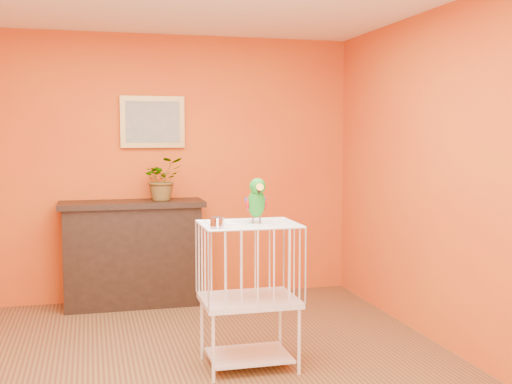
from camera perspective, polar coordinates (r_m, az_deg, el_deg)
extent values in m
plane|color=brown|center=(4.45, -6.03, -16.33)|extent=(4.50, 4.50, 0.00)
plane|color=#C85912|center=(6.39, -9.15, 2.12)|extent=(4.00, 0.00, 4.00)
plane|color=#C85912|center=(1.97, 3.44, -4.35)|extent=(4.00, 0.00, 4.00)
plane|color=#C85912|center=(4.87, 17.79, 1.04)|extent=(0.00, 4.50, 4.50)
cube|color=black|center=(6.24, -10.90, -5.62)|extent=(1.26, 0.42, 0.95)
cube|color=black|center=(6.17, -10.98, -1.05)|extent=(1.35, 0.48, 0.05)
cube|color=black|center=(6.05, -10.78, -5.95)|extent=(0.88, 0.02, 0.47)
cube|color=maroon|center=(6.20, -13.30, -6.73)|extent=(0.05, 0.19, 0.29)
cube|color=#2F4824|center=(6.20, -12.51, -6.71)|extent=(0.05, 0.19, 0.29)
cube|color=maroon|center=(6.20, -11.63, -6.69)|extent=(0.05, 0.19, 0.29)
cube|color=#2F4824|center=(6.21, -10.65, -6.66)|extent=(0.05, 0.19, 0.29)
cube|color=maroon|center=(6.22, -9.68, -6.63)|extent=(0.05, 0.19, 0.29)
imported|color=#26722D|center=(6.17, -8.31, 0.73)|extent=(0.46, 0.49, 0.32)
cube|color=#AB823D|center=(6.35, -9.18, 6.17)|extent=(0.62, 0.03, 0.50)
cube|color=gray|center=(6.34, -9.17, 6.17)|extent=(0.52, 0.01, 0.40)
cube|color=white|center=(4.65, -0.63, -14.30)|extent=(0.56, 0.43, 0.02)
cube|color=white|center=(4.53, -0.63, -9.59)|extent=(0.66, 0.51, 0.04)
cube|color=white|center=(4.43, -0.64, -2.87)|extent=(0.66, 0.51, 0.01)
cylinder|color=white|center=(4.33, -3.82, -13.73)|extent=(0.02, 0.02, 0.45)
cylinder|color=white|center=(4.47, 3.86, -13.13)|extent=(0.02, 0.02, 0.45)
cylinder|color=white|center=(4.76, -4.83, -12.00)|extent=(0.02, 0.02, 0.45)
cylinder|color=white|center=(4.88, 2.17, -11.53)|extent=(0.02, 0.02, 0.45)
cylinder|color=silver|center=(4.21, -3.47, -2.71)|extent=(0.09, 0.09, 0.07)
cylinder|color=#59544C|center=(4.44, -0.27, -2.53)|extent=(0.01, 0.01, 0.05)
cylinder|color=#59544C|center=(4.45, 0.36, -2.51)|extent=(0.01, 0.01, 0.05)
ellipsoid|color=#0F8921|center=(4.43, 0.04, -1.00)|extent=(0.13, 0.18, 0.23)
ellipsoid|color=#0F8921|center=(4.38, 0.14, 0.52)|extent=(0.12, 0.12, 0.11)
cone|color=orange|center=(4.33, 0.29, 0.31)|extent=(0.06, 0.08, 0.07)
cone|color=black|center=(4.34, 0.25, 0.06)|extent=(0.03, 0.03, 0.03)
sphere|color=black|center=(4.35, -0.30, 0.65)|extent=(0.02, 0.02, 0.02)
sphere|color=black|center=(4.37, 0.69, 0.67)|extent=(0.02, 0.02, 0.02)
ellipsoid|color=#A50C0C|center=(4.43, -0.77, -1.14)|extent=(0.03, 0.07, 0.08)
ellipsoid|color=navy|center=(4.45, 0.80, -1.10)|extent=(0.03, 0.07, 0.08)
cone|color=#0F8921|center=(4.51, -0.16, -1.86)|extent=(0.08, 0.16, 0.12)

